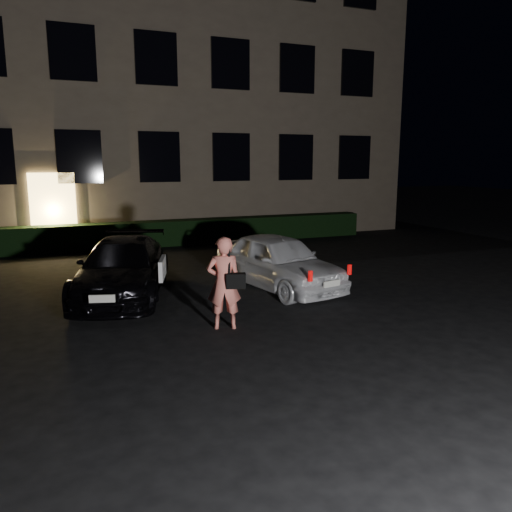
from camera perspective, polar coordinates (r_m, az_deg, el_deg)
name	(u,v)px	position (r m, az deg, el deg)	size (l,w,h in m)	color
ground	(305,351)	(7.83, 5.60, -10.77)	(80.00, 80.00, 0.00)	black
building	(138,82)	(21.93, -13.39, 18.74)	(20.00, 8.11, 12.00)	brown
hedge	(165,233)	(17.46, -10.38, 2.58)	(15.00, 0.70, 0.85)	black
sedan	(123,268)	(11.10, -14.96, -1.33)	(2.81, 4.49, 1.21)	black
hatch	(278,261)	(11.36, 2.53, -0.60)	(2.22, 3.90, 1.25)	white
man	(224,283)	(8.60, -3.65, -3.08)	(0.68, 0.54, 1.62)	#E27566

